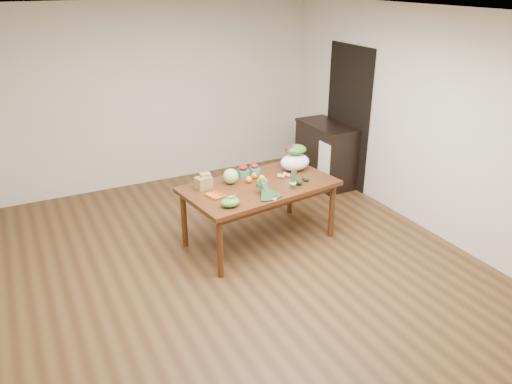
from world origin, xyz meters
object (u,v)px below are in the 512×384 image
cabbage (231,176)px  kale_bunch (269,191)px  mandarin_cluster (263,181)px  asparagus_bundle (293,178)px  paper_bag (203,181)px  cabinet (326,154)px  salad_bag (295,159)px  dining_table (259,213)px

cabbage → kale_bunch: size_ratio=0.45×
mandarin_cluster → asparagus_bundle: asparagus_bundle is taller
mandarin_cluster → kale_bunch: bearing=-108.4°
cabbage → asparagus_bundle: size_ratio=0.72×
mandarin_cluster → asparagus_bundle: (0.24, -0.28, 0.09)m
paper_bag → mandarin_cluster: (0.68, -0.19, -0.05)m
cabinet → asparagus_bundle: (-1.48, -1.48, 0.40)m
mandarin_cluster → salad_bag: bearing=20.5°
mandarin_cluster → kale_bunch: (-0.12, -0.38, 0.04)m
mandarin_cluster → kale_bunch: 0.40m
dining_table → cabinet: bearing=26.2°
cabbage → mandarin_cluster: 0.39m
dining_table → cabinet: cabinet is taller
asparagus_bundle → cabinet: bearing=37.0°
cabinet → salad_bag: 1.59m
paper_bag → asparagus_bundle: (0.92, -0.47, 0.04)m
paper_bag → cabbage: 0.34m
cabbage → salad_bag: salad_bag is taller
cabinet → paper_bag: (-2.40, -1.01, 0.36)m
dining_table → salad_bag: 0.83m
cabinet → mandarin_cluster: (-1.72, -1.20, 0.32)m
cabbage → mandarin_cluster: cabbage is taller
kale_bunch → salad_bag: size_ratio=1.05×
kale_bunch → salad_bag: salad_bag is taller
kale_bunch → salad_bag: bearing=32.6°
mandarin_cluster → asparagus_bundle: bearing=-48.9°
paper_bag → salad_bag: salad_bag is taller
dining_table → kale_bunch: 0.59m
cabinet → mandarin_cluster: cabinet is taller
dining_table → asparagus_bundle: bearing=-50.8°
cabbage → mandarin_cluster: size_ratio=1.01×
dining_table → mandarin_cluster: bearing=-3.5°
cabinet → cabbage: (-2.06, -1.02, 0.37)m
asparagus_bundle → salad_bag: bearing=49.0°
dining_table → asparagus_bundle: 0.64m
dining_table → asparagus_bundle: asparagus_bundle is taller
cabinet → paper_bag: cabinet is taller
cabbage → kale_bunch: cabbage is taller
cabbage → salad_bag: bearing=2.0°
dining_table → salad_bag: size_ratio=4.61×
cabinet → asparagus_bundle: 2.13m
cabinet → paper_bag: 2.63m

